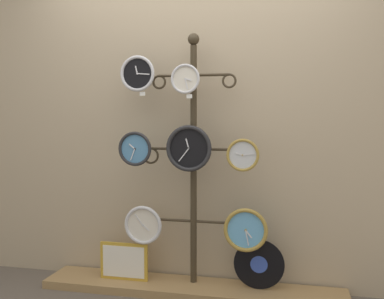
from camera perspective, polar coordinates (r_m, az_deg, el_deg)
The scene contains 14 objects.
shop_wall at distance 3.40m, azimuth 0.81°, elevation 6.25°, with size 4.40×0.04×2.80m.
low_shelf at distance 3.41m, azimuth -0.04°, elevation -17.25°, with size 2.20×0.36×0.06m.
display_stand at distance 3.29m, azimuth 0.20°, elevation -6.33°, with size 0.78×0.40×1.87m.
clock_top_left at distance 3.29m, azimuth -6.92°, elevation 9.54°, with size 0.26×0.04×0.26m.
clock_top_center at distance 3.16m, azimuth -0.84°, elevation 8.95°, with size 0.21×0.04×0.21m.
clock_middle_left at distance 3.25m, azimuth -7.24°, elevation 0.09°, with size 0.25×0.04×0.25m.
clock_middle_center at distance 3.15m, azimuth -0.40°, elevation 0.14°, with size 0.33×0.04×0.33m.
clock_middle_right at distance 3.07m, azimuth 6.47°, elevation -0.70°, with size 0.23×0.04×0.23m.
clock_bottom_left at distance 3.35m, azimuth -6.21°, elevation -9.51°, with size 0.29×0.04×0.29m.
clock_bottom_right at distance 3.17m, azimuth 6.83°, elevation -10.12°, with size 0.31×0.04×0.31m.
vinyl_record at distance 3.29m, azimuth 8.50°, elevation -14.23°, with size 0.36×0.01×0.36m.
picture_frame at distance 3.49m, azimuth -8.65°, elevation -13.86°, with size 0.37×0.02×0.28m.
price_tag_upper at distance 3.27m, azimuth -6.32°, elevation 7.06°, with size 0.04×0.00×0.03m.
price_tag_mid at distance 3.14m, azimuth -0.34°, elevation 6.78°, with size 0.04×0.00×0.03m.
Camera 1 is at (0.72, -2.75, 1.27)m, focal length 42.00 mm.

